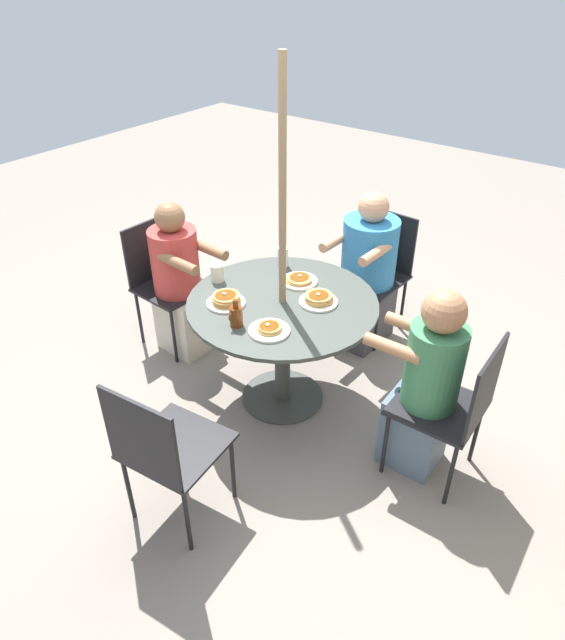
{
  "coord_description": "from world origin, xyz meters",
  "views": [
    {
      "loc": [
        2.33,
        1.76,
        2.57
      ],
      "look_at": [
        0.0,
        0.0,
        0.63
      ],
      "focal_mm": 32.0,
      "sensor_mm": 36.0,
      "label": 1
    }
  ],
  "objects": [
    {
      "name": "ground_plane",
      "position": [
        0.0,
        0.0,
        0.0
      ],
      "size": [
        12.0,
        12.0,
        0.0
      ],
      "primitive_type": "plane",
      "color": "gray"
    },
    {
      "name": "patio_table",
      "position": [
        0.0,
        0.0,
        0.61
      ],
      "size": [
        1.16,
        1.16,
        0.76
      ],
      "color": "#383D38",
      "rests_on": "ground"
    },
    {
      "name": "umbrella_pole",
      "position": [
        0.0,
        0.0,
        1.08
      ],
      "size": [
        0.04,
        0.04,
        2.15
      ],
      "primitive_type": "cylinder",
      "color": "#846B4C",
      "rests_on": "ground"
    },
    {
      "name": "patio_chair_north",
      "position": [
        -0.03,
        1.13,
        0.53
      ],
      "size": [
        0.46,
        0.46,
        0.92
      ],
      "rotation": [
        0.0,
        0.0,
        -3.11
      ],
      "color": "black",
      "rests_on": "ground"
    },
    {
      "name": "diner_north",
      "position": [
        -0.03,
        0.95,
        0.55
      ],
      "size": [
        0.32,
        0.5,
        1.17
      ],
      "rotation": [
        0.0,
        0.0,
        -3.11
      ],
      "color": "slate",
      "rests_on": "ground"
    },
    {
      "name": "patio_chair_east",
      "position": [
        -1.13,
        0.05,
        0.53
      ],
      "size": [
        0.47,
        0.47,
        0.92
      ],
      "rotation": [
        0.0,
        0.0,
        -1.62
      ],
      "color": "black",
      "rests_on": "ground"
    },
    {
      "name": "diner_east",
      "position": [
        -0.95,
        0.04,
        0.52
      ],
      "size": [
        0.56,
        0.41,
        1.16
      ],
      "rotation": [
        0.0,
        0.0,
        -1.62
      ],
      "color": "#3D3D42",
      "rests_on": "ground"
    },
    {
      "name": "patio_chair_south",
      "position": [
        -0.05,
        -1.13,
        0.53
      ],
      "size": [
        0.47,
        0.47,
        0.92
      ],
      "rotation": [
        0.0,
        0.0,
        -0.04
      ],
      "color": "black",
      "rests_on": "ground"
    },
    {
      "name": "diner_south",
      "position": [
        -0.04,
        -0.95,
        0.52
      ],
      "size": [
        0.35,
        0.54,
        1.14
      ],
      "rotation": [
        0.0,
        0.0,
        -0.04
      ],
      "color": "beige",
      "rests_on": "ground"
    },
    {
      "name": "patio_chair_west",
      "position": [
        1.12,
        0.13,
        0.53
      ],
      "size": [
        0.5,
        0.5,
        0.92
      ],
      "rotation": [
        0.0,
        0.0,
        -4.6
      ],
      "color": "black",
      "rests_on": "ground"
    },
    {
      "name": "pancake_plate_a",
      "position": [
        -0.12,
        0.18,
        0.79
      ],
      "size": [
        0.23,
        0.23,
        0.07
      ],
      "color": "silver",
      "rests_on": "patio_table"
    },
    {
      "name": "pancake_plate_b",
      "position": [
        0.23,
        -0.25,
        0.79
      ],
      "size": [
        0.23,
        0.23,
        0.07
      ],
      "color": "silver",
      "rests_on": "patio_table"
    },
    {
      "name": "pancake_plate_c",
      "position": [
        0.3,
        0.13,
        0.78
      ],
      "size": [
        0.23,
        0.23,
        0.05
      ],
      "color": "silver",
      "rests_on": "patio_table"
    },
    {
      "name": "pancake_plate_d",
      "position": [
        -0.25,
        -0.05,
        0.78
      ],
      "size": [
        0.23,
        0.23,
        0.05
      ],
      "color": "silver",
      "rests_on": "patio_table"
    },
    {
      "name": "syrup_bottle",
      "position": [
        0.36,
        -0.05,
        0.83
      ],
      "size": [
        0.1,
        0.07,
        0.17
      ],
      "color": "#602D0F",
      "rests_on": "patio_table"
    },
    {
      "name": "coffee_cup",
      "position": [
        0.05,
        -0.48,
        0.82
      ],
      "size": [
        0.08,
        0.08,
        0.12
      ],
      "color": "beige",
      "rests_on": "patio_table"
    },
    {
      "name": "drinking_glass_a",
      "position": [
        -0.36,
        -0.27,
        0.83
      ],
      "size": [
        0.07,
        0.07,
        0.13
      ],
      "primitive_type": "cylinder",
      "color": "silver",
      "rests_on": "patio_table"
    }
  ]
}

